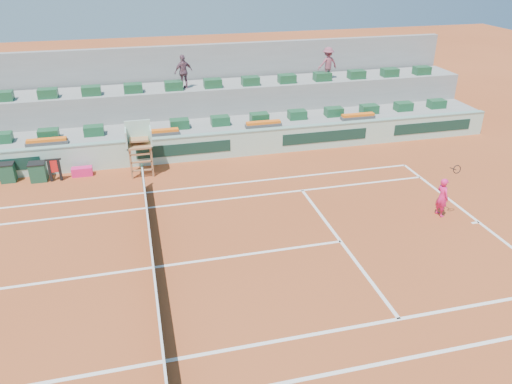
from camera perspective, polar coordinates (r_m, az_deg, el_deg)
ground at (r=16.38m, az=-11.66°, el=-8.46°), size 90.00×90.00×0.00m
seating_tier_lower at (r=25.72m, az=-13.27°, el=6.14°), size 36.00×4.00×1.20m
seating_tier_upper at (r=27.02m, az=-13.55°, el=8.66°), size 36.00×2.40×2.60m
stadium_back_wall at (r=28.32m, az=-13.85°, el=11.34°), size 36.00×0.40×4.40m
player_bag at (r=23.42m, az=-19.25°, el=2.23°), size 0.88×0.39×0.39m
spectator_mid at (r=26.16m, az=-8.28°, el=13.45°), size 1.08×0.77×1.71m
spectator_right at (r=28.02m, az=8.19°, el=14.33°), size 1.21×0.82×1.73m
court_lines at (r=16.37m, az=-11.66°, el=-8.44°), size 23.89×11.09×0.01m
tennis_net at (r=16.08m, az=-11.83°, el=-6.91°), size 0.10×11.97×1.10m
advertising_hoarding at (r=23.64m, az=-13.03°, el=4.45°), size 36.00×0.34×1.26m
umpire_chair at (r=22.39m, az=-13.22°, el=5.67°), size 1.10×0.90×2.40m
seat_row_lower at (r=24.60m, az=-13.39°, el=7.23°), size 32.90×0.60×0.44m
seat_row_upper at (r=26.03m, az=-13.86°, el=11.46°), size 32.90×0.60×0.44m
flower_planters at (r=23.92m, az=-16.90°, el=6.03°), size 26.80×0.36×0.28m
drink_cooler_a at (r=23.50m, az=-23.64°, el=2.14°), size 0.70×0.61×0.84m
drink_cooler_b at (r=23.98m, az=-26.52°, el=2.01°), size 0.63×0.55×0.84m
towel_rack at (r=23.13m, az=-22.04°, el=2.55°), size 0.66×0.11×1.03m
tennis_player at (r=19.86m, az=20.51°, el=-0.53°), size 0.44×0.86×2.28m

